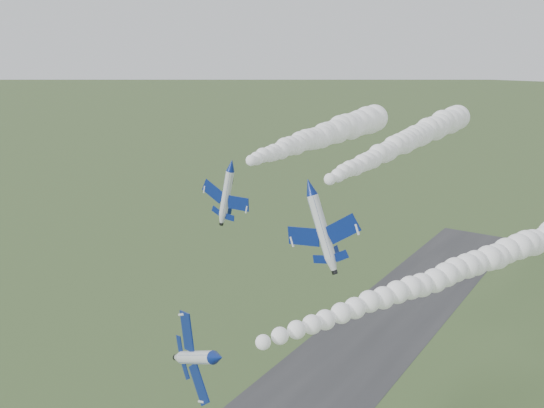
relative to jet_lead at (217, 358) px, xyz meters
The scene contains 6 objects.
jet_lead is the anchor object (origin of this frame).
smoke_trail_jet_lead 39.71m from the jet_lead, 66.68° to the left, with size 4.75×72.24×4.75m, color white, non-canonical shape.
jet_pair_left 34.86m from the jet_lead, 123.60° to the left, with size 9.09×11.18×3.27m.
smoke_trail_jet_pair_left 59.59m from the jet_lead, 107.35° to the left, with size 5.98×53.23×5.98m, color white, non-canonical shape.
jet_pair_right 29.15m from the jet_lead, 97.38° to the left, with size 11.01×14.05×4.69m.
smoke_trail_jet_pair_right 61.19m from the jet_lead, 92.21° to the left, with size 5.38×60.05×5.38m, color white, non-canonical shape.
Camera 1 is at (50.16, -52.10, 67.44)m, focal length 40.00 mm.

